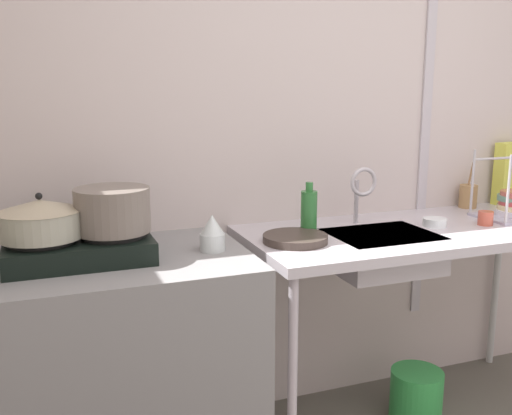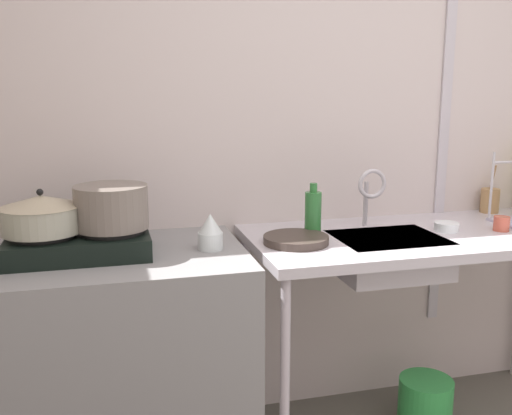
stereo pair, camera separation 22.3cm
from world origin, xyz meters
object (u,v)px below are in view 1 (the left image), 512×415
object	(u,v)px
sink_basin	(382,252)
bucket_on_floor	(416,396)
cereal_box	(508,174)
frying_pan	(295,239)
small_bowl_on_drainboard	(435,222)
percolator	(212,233)
pot_on_left_burner	(41,219)
stove	(79,249)
cup_by_rack	(486,218)
faucet	(362,186)
pot_on_right_burner	(112,210)
bottle_by_sink	(309,212)
utensil_jar	(468,196)

from	to	relation	value
sink_basin	bucket_on_floor	bearing A→B (deg)	-3.18
cereal_box	bucket_on_floor	size ratio (longest dim) A/B	1.31
frying_pan	small_bowl_on_drainboard	size ratio (longest dim) A/B	2.51
percolator	pot_on_left_burner	bearing A→B (deg)	177.13
stove	pot_on_left_burner	world-z (taller)	pot_on_left_burner
sink_basin	small_bowl_on_drainboard	size ratio (longest dim) A/B	4.24
percolator	cereal_box	size ratio (longest dim) A/B	0.43
cup_by_rack	pot_on_left_burner	bearing A→B (deg)	178.05
pot_on_left_burner	faucet	world-z (taller)	faucet
pot_on_right_burner	pot_on_left_burner	bearing A→B (deg)	180.00
frying_pan	bucket_on_floor	size ratio (longest dim) A/B	1.05
bottle_by_sink	cereal_box	bearing A→B (deg)	9.63
stove	small_bowl_on_drainboard	bearing A→B (deg)	-0.13
cup_by_rack	small_bowl_on_drainboard	world-z (taller)	cup_by_rack
pot_on_left_burner	cup_by_rack	bearing A→B (deg)	-1.95
stove	frying_pan	xyz separation A→B (m)	(0.82, -0.03, -0.03)
frying_pan	small_bowl_on_drainboard	world-z (taller)	small_bowl_on_drainboard
cup_by_rack	frying_pan	bearing A→B (deg)	178.13
stove	utensil_jar	world-z (taller)	utensil_jar
cup_by_rack	bottle_by_sink	xyz separation A→B (m)	(-0.81, 0.13, 0.06)
bottle_by_sink	stove	bearing A→B (deg)	-175.66
sink_basin	cereal_box	world-z (taller)	cereal_box
faucet	sink_basin	bearing A→B (deg)	-86.97
small_bowl_on_drainboard	cereal_box	size ratio (longest dim) A/B	0.32
utensil_jar	cup_by_rack	bearing A→B (deg)	-119.22
pot_on_right_burner	bottle_by_sink	distance (m)	0.81
frying_pan	bottle_by_sink	xyz separation A→B (m)	(0.11, 0.10, 0.08)
sink_basin	faucet	size ratio (longest dim) A/B	1.66
percolator	sink_basin	world-z (taller)	percolator
pot_on_right_burner	bottle_by_sink	xyz separation A→B (m)	(0.80, 0.07, -0.08)
bottle_by_sink	cereal_box	xyz separation A→B (m)	(1.25, 0.21, 0.07)
cup_by_rack	stove	bearing A→B (deg)	177.92
percolator	sink_basin	xyz separation A→B (m)	(0.74, -0.01, -0.14)
stove	bottle_by_sink	world-z (taller)	bottle_by_sink
stove	bucket_on_floor	distance (m)	1.65
faucet	utensil_jar	size ratio (longest dim) A/B	1.13
cup_by_rack	cereal_box	bearing A→B (deg)	37.95
percolator	frying_pan	xyz separation A→B (m)	(0.34, -0.00, -0.05)
pot_on_left_burner	utensil_jar	size ratio (longest dim) A/B	1.22
percolator	cereal_box	world-z (taller)	cereal_box
stove	utensil_jar	size ratio (longest dim) A/B	2.16
cup_by_rack	small_bowl_on_drainboard	distance (m)	0.23
bottle_by_sink	utensil_jar	xyz separation A→B (m)	(0.99, 0.20, -0.03)
stove	bottle_by_sink	bearing A→B (deg)	4.34
sink_basin	small_bowl_on_drainboard	bearing A→B (deg)	6.83
pot_on_left_burner	cup_by_rack	xyz separation A→B (m)	(1.85, -0.06, -0.13)
pot_on_right_burner	faucet	world-z (taller)	faucet
stove	frying_pan	bearing A→B (deg)	-2.32
percolator	bottle_by_sink	size ratio (longest dim) A/B	0.63
faucet	small_bowl_on_drainboard	xyz separation A→B (m)	(0.30, -0.13, -0.16)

